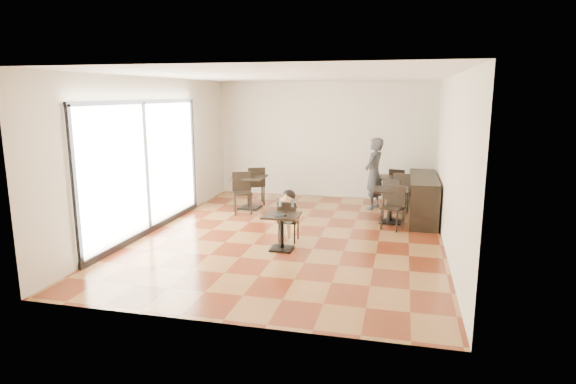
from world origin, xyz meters
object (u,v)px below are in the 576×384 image
(cafe_table_mid, at_px, (390,206))
(chair_mid_a, at_px, (394,198))
(child, at_px, (289,216))
(adult_patron, at_px, (374,174))
(child_chair, at_px, (289,221))
(chair_back_a, at_px, (399,186))
(chair_back_b, at_px, (398,193))
(chair_left_b, at_px, (242,193))
(child_table, at_px, (282,232))
(chair_mid_b, at_px, (393,208))
(chair_left_a, at_px, (256,185))
(cafe_table_left, at_px, (249,192))
(cafe_table_back, at_px, (392,192))

(cafe_table_mid, xyz_separation_m, chair_mid_a, (0.06, 0.55, 0.08))
(child, height_order, adult_patron, adult_patron)
(child_chair, bearing_deg, child, -0.00)
(chair_back_a, xyz_separation_m, chair_back_b, (0.00, -0.97, 0.00))
(chair_mid_a, bearing_deg, chair_back_b, -79.54)
(child, relative_size, chair_left_b, 1.03)
(chair_mid_a, bearing_deg, child_table, 78.20)
(chair_mid_b, bearing_deg, cafe_table_mid, 117.58)
(chair_left_a, relative_size, chair_back_b, 1.05)
(chair_back_a, bearing_deg, chair_back_b, 109.05)
(child, xyz_separation_m, chair_back_b, (2.06, 2.93, -0.04))
(adult_patron, relative_size, cafe_table_left, 2.17)
(cafe_table_mid, xyz_separation_m, chair_mid_b, (0.06, -0.55, 0.08))
(chair_left_a, distance_m, chair_left_b, 1.10)
(adult_patron, relative_size, chair_back_a, 1.90)
(adult_patron, bearing_deg, cafe_table_mid, 38.95)
(cafe_table_left, height_order, chair_mid_b, chair_mid_b)
(chair_mid_b, distance_m, chair_back_a, 2.56)
(cafe_table_mid, height_order, chair_back_a, chair_back_a)
(child_chair, distance_m, chair_mid_b, 2.39)
(chair_left_a, bearing_deg, adult_patron, 158.18)
(child_chair, bearing_deg, cafe_table_mid, -135.14)
(child_chair, xyz_separation_m, cafe_table_mid, (1.91, 1.90, -0.02))
(cafe_table_left, bearing_deg, adult_patron, 12.79)
(child, bearing_deg, chair_left_b, 129.76)
(chair_mid_a, bearing_deg, child_chair, 72.69)
(child, bearing_deg, child_chair, 0.00)
(child_chair, xyz_separation_m, chair_left_a, (-1.61, 3.04, 0.09))
(child_table, relative_size, adult_patron, 0.38)
(cafe_table_back, bearing_deg, chair_back_a, 69.49)
(child_table, relative_size, cafe_table_back, 0.86)
(chair_left_a, distance_m, chair_back_b, 3.68)
(chair_left_b, bearing_deg, child_table, -81.56)
(cafe_table_mid, relative_size, chair_left_b, 0.78)
(child_chair, bearing_deg, chair_mid_b, -145.56)
(adult_patron, bearing_deg, chair_left_b, -48.81)
(child_table, bearing_deg, chair_left_b, 122.95)
(cafe_table_mid, distance_m, cafe_table_left, 3.57)
(adult_patron, bearing_deg, chair_back_a, 158.57)
(cafe_table_mid, height_order, chair_mid_b, chair_mid_b)
(cafe_table_mid, bearing_deg, cafe_table_left, 170.47)
(child, bearing_deg, child_table, -90.00)
(chair_mid_b, bearing_deg, chair_left_b, -167.91)
(cafe_table_left, bearing_deg, child, -57.05)
(cafe_table_back, height_order, chair_left_a, chair_left_a)
(chair_back_a, height_order, chair_back_b, same)
(child, relative_size, adult_patron, 0.57)
(chair_left_b, bearing_deg, cafe_table_back, -0.80)
(chair_mid_b, height_order, chair_back_b, chair_back_b)
(chair_left_b, bearing_deg, chair_mid_b, -33.88)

